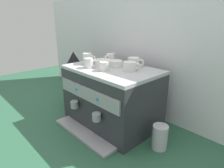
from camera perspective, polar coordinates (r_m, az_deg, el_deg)
ground_plane at (r=1.55m, az=0.00°, el=-11.02°), size 4.00×4.00×0.00m
tiled_backsplash_wall at (r=1.61m, az=8.68°, el=8.34°), size 2.80×0.03×0.96m
espresso_machine at (r=1.45m, az=-0.13°, el=-3.68°), size 0.67×0.55×0.43m
ceramic_cup_0 at (r=1.31m, az=-2.26°, el=5.33°), size 0.08×0.09×0.06m
ceramic_cup_1 at (r=1.39m, az=-6.72°, el=6.19°), size 0.08×0.08×0.07m
ceramic_cup_2 at (r=1.30m, az=5.41°, el=5.23°), size 0.10×0.11×0.06m
ceramic_cup_3 at (r=1.41m, az=6.54°, el=6.42°), size 0.11×0.09×0.07m
ceramic_cup_4 at (r=1.57m, az=-0.50°, el=7.80°), size 0.07×0.10×0.07m
ceramic_cup_5 at (r=1.50m, az=-7.16°, el=7.48°), size 0.11×0.07×0.08m
ceramic_bowl_0 at (r=1.42m, az=1.16°, el=6.04°), size 0.10×0.10×0.04m
ceramic_bowl_1 at (r=1.49m, az=-2.86°, el=6.54°), size 0.12×0.12×0.04m
coffee_grinder at (r=1.81m, az=-10.95°, el=1.80°), size 0.16×0.16×0.49m
milk_pitcher at (r=1.27m, az=13.98°, el=-15.01°), size 0.10×0.10×0.16m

